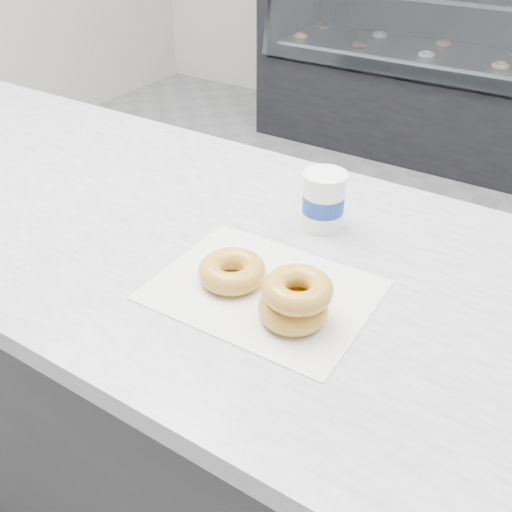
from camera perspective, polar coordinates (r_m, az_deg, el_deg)
The scene contains 7 objects.
ground at distance 2.09m, azimuth 1.75°, elevation -9.84°, with size 5.00×5.00×0.00m, color gray.
counter at distance 1.44m, azimuth -10.67°, elevation -10.67°, with size 3.06×0.76×0.90m.
display_case at distance 3.64m, azimuth 20.38°, elevation 16.77°, with size 2.40×0.74×1.25m.
wax_paper at distance 0.91m, azimuth 0.72°, elevation -3.42°, with size 0.34×0.26×0.00m, color silver.
donut_single at distance 0.92m, azimuth -2.40°, elevation -1.51°, with size 0.11×0.11×0.04m, color gold.
donut_stack at distance 0.83m, azimuth 3.96°, elevation -4.37°, with size 0.12×0.12×0.07m.
coffee_cup at distance 1.05m, azimuth 6.77°, elevation 5.58°, with size 0.10×0.10×0.11m.
Camera 1 is at (0.76, -1.30, 1.45)m, focal length 40.00 mm.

